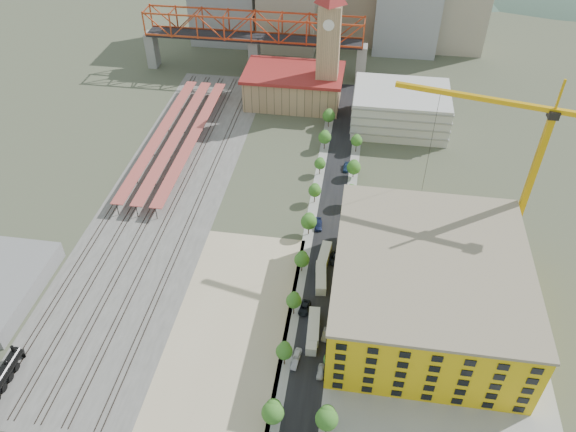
# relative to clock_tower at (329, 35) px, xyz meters

# --- Properties ---
(ground) EXTENTS (400.00, 400.00, 0.00)m
(ground) POSITION_rel_clock_tower_xyz_m (-8.00, -79.99, -28.70)
(ground) COLOR #474C38
(ground) RESTS_ON ground
(ballast_strip) EXTENTS (36.00, 165.00, 0.06)m
(ballast_strip) POSITION_rel_clock_tower_xyz_m (-44.00, -62.49, -28.67)
(ballast_strip) COLOR #605E59
(ballast_strip) RESTS_ON ground
(dirt_lot) EXTENTS (28.00, 67.00, 0.06)m
(dirt_lot) POSITION_rel_clock_tower_xyz_m (-12.00, -111.49, -28.67)
(dirt_lot) COLOR tan
(dirt_lot) RESTS_ON ground
(street_asphalt) EXTENTS (12.00, 170.00, 0.06)m
(street_asphalt) POSITION_rel_clock_tower_xyz_m (8.00, -64.99, -28.67)
(street_asphalt) COLOR black
(street_asphalt) RESTS_ON ground
(sidewalk_west) EXTENTS (3.00, 170.00, 0.04)m
(sidewalk_west) POSITION_rel_clock_tower_xyz_m (2.50, -64.99, -28.68)
(sidewalk_west) COLOR gray
(sidewalk_west) RESTS_ON ground
(sidewalk_east) EXTENTS (3.00, 170.00, 0.04)m
(sidewalk_east) POSITION_rel_clock_tower_xyz_m (13.50, -64.99, -28.68)
(sidewalk_east) COLOR gray
(sidewalk_east) RESTS_ON ground
(construction_pad) EXTENTS (50.00, 90.00, 0.06)m
(construction_pad) POSITION_rel_clock_tower_xyz_m (37.00, -99.99, -28.67)
(construction_pad) COLOR gray
(construction_pad) RESTS_ON ground
(rail_tracks) EXTENTS (26.56, 160.00, 0.18)m
(rail_tracks) POSITION_rel_clock_tower_xyz_m (-45.80, -62.49, -28.55)
(rail_tracks) COLOR #382B23
(rail_tracks) RESTS_ON ground
(platform_canopies) EXTENTS (16.00, 80.00, 4.12)m
(platform_canopies) POSITION_rel_clock_tower_xyz_m (-49.00, -34.99, -24.70)
(platform_canopies) COLOR #B14D44
(platform_canopies) RESTS_ON ground
(station_hall) EXTENTS (38.00, 24.00, 13.10)m
(station_hall) POSITION_rel_clock_tower_xyz_m (-13.00, 2.01, -22.03)
(station_hall) COLOR tan
(station_hall) RESTS_ON ground
(clock_tower) EXTENTS (12.00, 12.00, 52.00)m
(clock_tower) POSITION_rel_clock_tower_xyz_m (0.00, 0.00, 0.00)
(clock_tower) COLOR tan
(clock_tower) RESTS_ON ground
(parking_garage) EXTENTS (34.00, 26.00, 14.00)m
(parking_garage) POSITION_rel_clock_tower_xyz_m (28.00, -9.99, -21.70)
(parking_garage) COLOR silver
(parking_garage) RESTS_ON ground
(truss_bridge) EXTENTS (94.00, 9.60, 25.60)m
(truss_bridge) POSITION_rel_clock_tower_xyz_m (-33.00, 25.01, -9.83)
(truss_bridge) COLOR gray
(truss_bridge) RESTS_ON ground
(construction_building) EXTENTS (44.60, 50.60, 18.80)m
(construction_building) POSITION_rel_clock_tower_xyz_m (34.00, -99.99, -19.29)
(construction_building) COLOR yellow
(construction_building) RESTS_ON ground
(street_trees) EXTENTS (15.40, 124.40, 8.00)m
(street_trees) POSITION_rel_clock_tower_xyz_m (8.00, -74.99, -28.70)
(street_trees) COLOR #30691F
(street_trees) RESTS_ON ground
(distant_hills) EXTENTS (647.00, 264.00, 227.00)m
(distant_hills) POSITION_rel_clock_tower_xyz_m (37.28, 180.01, -108.23)
(distant_hills) COLOR #4C6B59
(distant_hills) RESTS_ON ground
(tower_crane) EXTENTS (48.70, 12.24, 52.81)m
(tower_crane) POSITION_rel_clock_tower_xyz_m (54.35, -74.41, 3.89)
(tower_crane) COLOR #E2A70E
(tower_crane) RESTS_ON ground
(site_trailer_a) EXTENTS (2.98, 9.80, 2.65)m
(site_trailer_a) POSITION_rel_clock_tower_xyz_m (8.00, -112.21, -27.37)
(site_trailer_a) COLOR silver
(site_trailer_a) RESTS_ON ground
(site_trailer_b) EXTENTS (3.35, 10.32, 2.78)m
(site_trailer_b) POSITION_rel_clock_tower_xyz_m (8.00, -109.42, -27.31)
(site_trailer_b) COLOR silver
(site_trailer_b) RESTS_ON ground
(site_trailer_c) EXTENTS (3.74, 10.45, 2.80)m
(site_trailer_c) POSITION_rel_clock_tower_xyz_m (8.00, -93.14, -27.30)
(site_trailer_c) COLOR silver
(site_trailer_c) RESTS_ON ground
(site_trailer_d) EXTENTS (3.51, 10.24, 2.75)m
(site_trailer_d) POSITION_rel_clock_tower_xyz_m (8.00, -85.10, -27.32)
(site_trailer_d) COLOR silver
(site_trailer_d) RESTS_ON ground
(car_0) EXTENTS (2.38, 4.52, 1.46)m
(car_0) POSITION_rel_clock_tower_xyz_m (5.00, -117.88, -27.96)
(car_0) COLOR white
(car_0) RESTS_ON ground
(car_1) EXTENTS (1.89, 4.11, 1.31)m
(car_1) POSITION_rel_clock_tower_xyz_m (5.00, -119.68, -28.04)
(car_1) COLOR gray
(car_1) RESTS_ON ground
(car_2) EXTENTS (3.04, 5.46, 1.45)m
(car_2) POSITION_rel_clock_tower_xyz_m (5.00, -103.40, -27.97)
(car_2) COLOR black
(car_2) RESTS_ON ground
(car_3) EXTENTS (2.58, 5.35, 1.50)m
(car_3) POSITION_rel_clock_tower_xyz_m (5.00, -71.40, -27.94)
(car_3) COLOR navy
(car_3) RESTS_ON ground
(car_4) EXTENTS (1.88, 4.19, 1.40)m
(car_4) POSITION_rel_clock_tower_xyz_m (11.00, -121.27, -28.00)
(car_4) COLOR silver
(car_4) RESTS_ON ground
(car_5) EXTENTS (1.93, 4.27, 1.36)m
(car_5) POSITION_rel_clock_tower_xyz_m (11.00, -110.80, -28.02)
(car_5) COLOR gray
(car_5) RESTS_ON ground
(car_6) EXTENTS (2.62, 5.39, 1.48)m
(car_6) POSITION_rel_clock_tower_xyz_m (11.00, -84.71, -27.96)
(car_6) COLOR black
(car_6) RESTS_ON ground
(car_7) EXTENTS (1.97, 4.82, 1.40)m
(car_7) POSITION_rel_clock_tower_xyz_m (11.00, -40.98, -28.00)
(car_7) COLOR navy
(car_7) RESTS_ON ground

